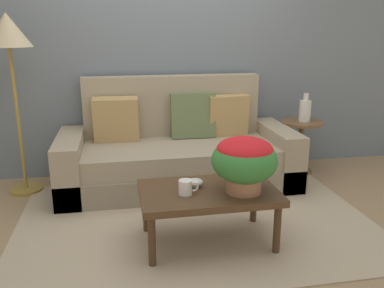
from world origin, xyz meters
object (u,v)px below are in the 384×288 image
Objects in this scene: floor_lamp at (9,42)px; table_vase at (305,110)px; snack_bowl at (195,182)px; potted_plant at (244,159)px; side_table at (301,137)px; couch at (177,153)px; coffee_mug at (186,187)px; coffee_table at (208,196)px.

floor_lamp is 2.88m from table_vase.
potted_plant is at bearing -25.39° from snack_bowl.
side_table is 0.35× the size of floor_lamp.
potted_plant is at bearing -78.23° from couch.
floor_lamp is 5.54× the size of table_vase.
side_table is 1.25× the size of potted_plant.
couch is at bearing -177.08° from side_table.
coffee_table is at bearing 16.88° from coffee_mug.
couch is 1.33m from side_table.
snack_bowl is 1.84m from table_vase.
coffee_table is 2.14× the size of potted_plant.
side_table is at bearing 44.28° from coffee_table.
table_vase is at bearing 40.38° from snack_bowl.
table_vase is (2.79, -0.00, -0.70)m from floor_lamp.
floor_lamp is 3.62× the size of potted_plant.
coffee_mug reaches higher than snack_bowl.
side_table is (1.33, 0.07, 0.07)m from couch.
table_vase reaches higher than side_table.
floor_lamp reaches higher than coffee_table.
table_vase is at bearing 50.85° from potted_plant.
side_table is at bearing 51.52° from potted_plant.
coffee_mug is (-0.17, -0.05, 0.10)m from coffee_table.
couch is 1.40m from table_vase.
couch is 1.19m from coffee_table.
floor_lamp is (-1.48, 1.25, 1.02)m from coffee_table.
table_vase reaches higher than potted_plant.
snack_bowl is (1.40, -1.19, -0.93)m from floor_lamp.
potted_plant is (1.71, -1.33, -0.74)m from floor_lamp.
side_table is 1.96m from coffee_mug.
potted_plant is 1.53× the size of table_vase.
side_table reaches higher than coffee_table.
coffee_table is 1.84m from table_vase.
side_table is at bearing 0.08° from floor_lamp.
side_table is at bearing 157.79° from table_vase.
coffee_table is at bearing 160.46° from potted_plant.
potted_plant reaches higher than side_table.
snack_bowl is (0.09, 0.12, -0.02)m from coffee_mug.
couch is at bearing -2.54° from floor_lamp.
floor_lamp is 2.07m from coffee_mug.
potted_plant is 3.94× the size of snack_bowl.
couch reaches higher than snack_bowl.
couch is 16.22× the size of coffee_mug.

